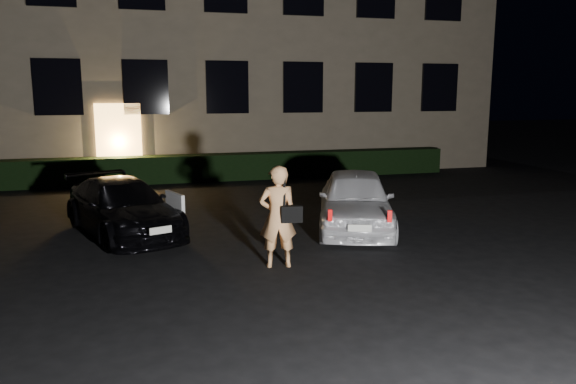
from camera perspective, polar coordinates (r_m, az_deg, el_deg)
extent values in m
plane|color=black|center=(8.72, 6.00, -9.22)|extent=(80.00, 80.00, 0.00)
cube|color=#6A5E4B|center=(23.05, -8.04, 17.91)|extent=(20.00, 8.00, 12.00)
cube|color=#EDA851|center=(18.66, -16.78, 4.77)|extent=(1.40, 0.10, 2.50)
cube|color=black|center=(18.71, -22.35, 9.83)|extent=(1.40, 0.10, 1.70)
cube|color=black|center=(18.59, -14.25, 10.28)|extent=(1.40, 0.10, 1.70)
cube|color=black|center=(18.83, -6.18, 10.53)|extent=(1.40, 0.10, 1.70)
cube|color=black|center=(19.42, 1.54, 10.57)|extent=(1.40, 0.10, 1.70)
cube|color=black|center=(20.32, 8.69, 10.45)|extent=(1.40, 0.10, 1.70)
cube|color=black|center=(21.51, 15.14, 10.20)|extent=(1.40, 0.10, 1.70)
cube|color=black|center=(18.56, -5.81, 2.56)|extent=(15.00, 0.70, 0.85)
imported|color=black|center=(11.92, -16.46, -1.48)|extent=(2.76, 4.14, 1.12)
cube|color=white|center=(11.53, -11.41, -0.97)|extent=(0.33, 0.78, 0.37)
cube|color=silver|center=(10.11, -12.83, -3.80)|extent=(0.40, 0.17, 0.12)
imported|color=white|center=(11.86, 6.86, -0.81)|extent=(2.66, 4.01, 1.27)
cube|color=red|center=(10.09, 4.30, -2.38)|extent=(0.09, 0.07, 0.21)
cube|color=red|center=(10.15, 10.29, -2.45)|extent=(0.09, 0.07, 0.21)
cube|color=silver|center=(10.11, 7.29, -3.65)|extent=(0.41, 0.18, 0.12)
imported|color=tan|center=(9.25, -1.05, -2.51)|extent=(0.67, 0.48, 1.71)
cube|color=black|center=(9.15, 0.36, -2.24)|extent=(0.36, 0.20, 0.27)
cube|color=black|center=(9.10, -0.39, 0.16)|extent=(0.05, 0.06, 0.53)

